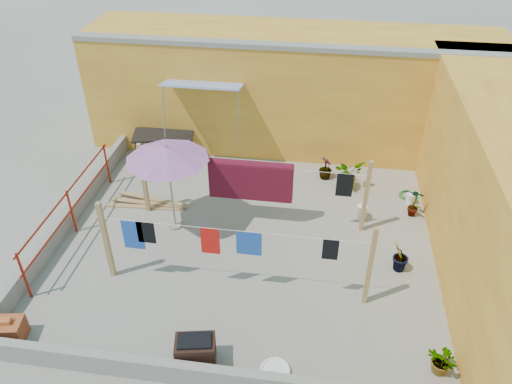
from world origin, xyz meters
The scene contains 20 objects.
ground centered at (0.00, 0.00, 0.00)m, with size 80.00×80.00×0.00m, color #9E998E.
wall_back centered at (0.50, 4.69, 1.61)m, with size 11.00×3.27×3.21m.
parapet_front centered at (0.00, -3.58, 0.22)m, with size 8.30×0.16×0.44m, color gray.
parapet_left centered at (-4.08, 0.00, 0.22)m, with size 0.16×7.30×0.44m, color gray.
red_railing centered at (-3.85, -0.20, 0.72)m, with size 0.05×4.20×1.10m.
clothesline_rig centered at (-0.03, 0.55, 1.05)m, with size 5.09×2.35×1.80m.
patio_umbrella centered at (-1.69, 0.30, 1.91)m, with size 2.29×2.29×2.13m.
outdoor_table centered at (-2.79, 3.20, 0.68)m, with size 1.74×1.10×0.76m.
brick_stack centered at (-3.70, -3.20, 0.22)m, with size 0.64×0.52×0.50m.
lumber_pile centered at (-2.57, 1.00, 0.06)m, with size 1.96×0.57×0.12m.
brazier centered at (-0.33, -3.20, 0.29)m, with size 0.73×0.55×0.59m.
white_basin centered at (1.00, -3.20, 0.05)m, with size 0.51×0.51×0.09m.
water_jug_a centered at (2.51, 1.23, 0.17)m, with size 0.25×0.25×0.39m.
water_jug_b centered at (3.70, 1.98, 0.14)m, with size 0.21×0.21×0.33m.
green_hose centered at (3.70, 2.28, 0.03)m, with size 0.47×0.47×0.07m.
plant_back_a centered at (2.17, 2.46, 0.39)m, with size 0.70×0.61×0.78m, color #225117.
plant_back_b centered at (1.62, 2.82, 0.30)m, with size 0.34×0.34×0.60m, color #225117.
plant_right_a centered at (3.70, 1.50, 0.38)m, with size 0.40×0.27×0.77m, color #225117.
plant_right_b centered at (3.21, -0.44, 0.36)m, with size 0.40×0.32×0.73m, color #225117.
plant_right_c centered at (3.70, -2.79, 0.27)m, with size 0.49×0.42×0.54m, color #225117.
Camera 1 is at (1.42, -8.23, 7.17)m, focal length 35.00 mm.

